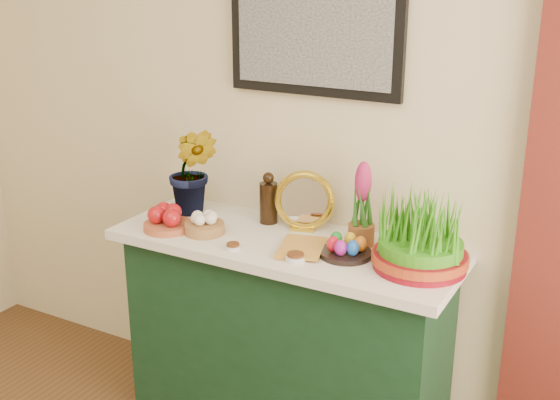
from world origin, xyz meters
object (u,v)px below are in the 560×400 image
object	(u,v)px
hyacinth_green	(192,156)
book	(280,245)
sideboard	(286,342)
wheatgrass_sabzeh	(421,236)
mirror	(304,201)

from	to	relation	value
hyacinth_green	book	xyz separation A→B (m)	(0.52, -0.17, -0.24)
sideboard	hyacinth_green	world-z (taller)	hyacinth_green
hyacinth_green	wheatgrass_sabzeh	xyz separation A→B (m)	(1.05, -0.08, -0.13)
sideboard	hyacinth_green	size ratio (longest dim) A/B	2.53
book	wheatgrass_sabzeh	distance (m)	0.54
book	wheatgrass_sabzeh	bearing A→B (deg)	-6.52
book	hyacinth_green	bearing A→B (deg)	145.93
sideboard	mirror	size ratio (longest dim) A/B	5.13
hyacinth_green	mirror	distance (m)	0.53
book	sideboard	bearing A→B (deg)	89.76
book	wheatgrass_sabzeh	world-z (taller)	wheatgrass_sabzeh
sideboard	wheatgrass_sabzeh	xyz separation A→B (m)	(0.55, -0.01, 0.59)
hyacinth_green	mirror	bearing A→B (deg)	-10.35
hyacinth_green	book	size ratio (longest dim) A/B	2.33
book	wheatgrass_sabzeh	xyz separation A→B (m)	(0.52, 0.09, 0.11)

